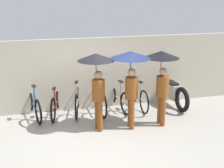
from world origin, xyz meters
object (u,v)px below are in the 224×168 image
Objects in this scene: parked_bicycle_3 at (98,98)px; pedestrian_trailing at (162,69)px; parked_bicycle_5 at (138,96)px; pedestrian_center at (131,68)px; parked_bicycle_1 at (56,103)px; pedestrian_leading at (97,72)px; parked_bicycle_0 at (34,105)px; motorcycle at (172,92)px; parked_bicycle_2 at (77,100)px; parked_bicycle_4 at (118,97)px.

parked_bicycle_3 is 2.16m from pedestrian_trailing.
pedestrian_center reaches higher than parked_bicycle_5.
pedestrian_trailing reaches higher than parked_bicycle_5.
parked_bicycle_1 is 1.88m from pedestrian_leading.
pedestrian_center is (2.39, -1.25, 1.19)m from parked_bicycle_0.
pedestrian_center is 0.98× the size of motorcycle.
parked_bicycle_5 is 0.87× the size of pedestrian_leading.
parked_bicycle_0 is at bearing 135.07° from pedestrian_leading.
parked_bicycle_2 is 1.01× the size of parked_bicycle_4.
parked_bicycle_3 is (0.61, -0.04, 0.01)m from parked_bicycle_2.
parked_bicycle_4 is at bearing 93.28° from pedestrian_center.
parked_bicycle_0 is 0.61m from parked_bicycle_1.
parked_bicycle_4 is at bearing 117.89° from pedestrian_trailing.
parked_bicycle_0 is at bearing 157.41° from pedestrian_center.
pedestrian_leading is (1.55, -1.17, 1.13)m from parked_bicycle_0.
parked_bicycle_1 is 3.11m from pedestrian_trailing.
parked_bicycle_1 is at bearing 120.66° from pedestrian_leading.
pedestrian_leading reaches higher than parked_bicycle_2.
pedestrian_leading is at bearing 173.61° from pedestrian_trailing.
motorcycle is at bearing 39.98° from pedestrian_center.
pedestrian_leading and pedestrian_trailing have the same top height.
pedestrian_center is (-0.65, -1.22, 1.19)m from parked_bicycle_5.
pedestrian_center reaches higher than parked_bicycle_1.
pedestrian_leading reaches higher than parked_bicycle_3.
parked_bicycle_2 reaches higher than parked_bicycle_3.
parked_bicycle_0 is at bearing 86.87° from motorcycle.
pedestrian_center is at bearing 122.43° from motorcycle.
parked_bicycle_0 is 3.63m from pedestrian_trailing.
pedestrian_trailing is at bearing -11.63° from pedestrian_leading.
parked_bicycle_5 is 0.86× the size of pedestrian_center.
parked_bicycle_3 is at bearing 89.47° from parked_bicycle_5.
pedestrian_leading is (0.94, -1.17, 1.13)m from parked_bicycle_1.
parked_bicycle_4 is (0.61, 0.06, -0.05)m from parked_bicycle_3.
pedestrian_trailing is at bearing 3.19° from pedestrian_center.
pedestrian_center is 2.40m from motorcycle.
parked_bicycle_3 is 0.93× the size of pedestrian_trailing.
pedestrian_leading is (-1.49, -1.14, 1.13)m from parked_bicycle_5.
parked_bicycle_2 is at bearing 82.71° from parked_bicycle_4.
motorcycle is at bearing 15.76° from pedestrian_leading.
parked_bicycle_0 reaches higher than parked_bicycle_5.
parked_bicycle_3 is 0.89× the size of motorcycle.
parked_bicycle_4 is 0.86× the size of pedestrian_trailing.
parked_bicycle_2 is 1.21m from parked_bicycle_4.
pedestrian_center reaches higher than motorcycle.
pedestrian_center is at bearing -124.97° from parked_bicycle_2.
parked_bicycle_1 is at bearing 82.45° from parked_bicycle_4.
parked_bicycle_1 is 1.00× the size of parked_bicycle_2.
pedestrian_trailing is at bearing -172.98° from parked_bicycle_5.
parked_bicycle_4 is (1.21, 0.02, -0.04)m from parked_bicycle_2.
parked_bicycle_2 is at bearing 97.73° from pedestrian_leading.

